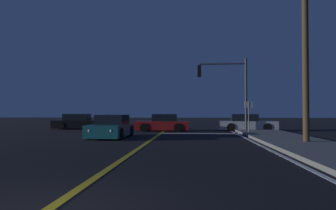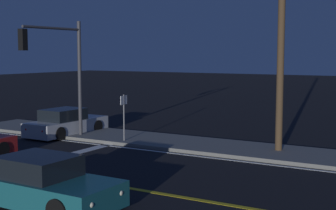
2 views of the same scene
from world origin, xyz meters
name	(u,v)px [view 1 (image 1 of 2)]	position (x,y,z in m)	size (l,w,h in m)	color
sidewalk_right	(307,145)	(7.09, 9.68, 0.07)	(3.20, 34.86, 0.15)	slate
lane_line_center	(143,146)	(0.00, 9.68, 0.01)	(0.20, 32.93, 0.01)	gold
lane_line_edge_right	(263,147)	(5.24, 9.68, 0.01)	(0.16, 32.93, 0.01)	white
stop_bar	(200,133)	(2.74, 17.87, 0.01)	(5.49, 0.50, 0.01)	white
car_distant_tail_teal	(111,128)	(-2.54, 13.95, 0.58)	(2.04, 4.27, 1.34)	#195960
car_side_waiting_black	(79,122)	(-7.70, 22.76, 0.58)	(4.63, 1.98, 1.34)	black
car_parked_curb_red	(162,124)	(-0.18, 20.51, 0.58)	(4.28, 1.94, 1.34)	maroon
car_mid_block_silver	(247,124)	(6.51, 21.30, 0.58)	(4.52, 1.89, 1.34)	#B2B5BA
traffic_signal_near_right	(228,83)	(4.93, 20.17, 3.74)	(3.77, 0.28, 5.61)	#38383D
utility_pole_right	(305,35)	(7.39, 10.63, 5.04)	(1.88, 0.29, 9.62)	#4C3823
street_sign_corner	(249,112)	(5.99, 17.37, 1.52)	(0.56, 0.08, 2.25)	slate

